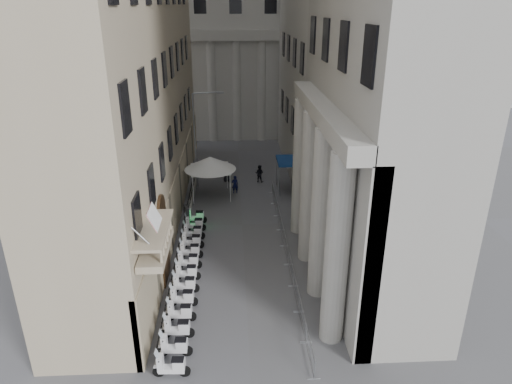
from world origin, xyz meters
TOP-DOWN VIEW (x-y plane):
  - far_building at (0.00, 48.00)m, footprint 22.00×10.00m
  - iron_fence at (-4.30, 18.00)m, footprint 0.30×28.00m
  - blue_awning at (4.15, 26.00)m, footprint 1.60×3.00m
  - flag at (-4.00, 5.00)m, footprint 1.00×1.40m
  - scooter_0 at (-3.60, 3.70)m, footprint 1.42×0.62m
  - scooter_1 at (-3.60, 5.04)m, footprint 1.42×0.62m
  - scooter_2 at (-3.60, 6.37)m, footprint 1.42×0.62m
  - scooter_3 at (-3.60, 7.70)m, footprint 1.42×0.62m
  - scooter_4 at (-3.60, 9.03)m, footprint 1.42×0.62m
  - scooter_5 at (-3.60, 10.36)m, footprint 1.42×0.62m
  - scooter_6 at (-3.60, 11.69)m, footprint 1.42×0.62m
  - scooter_7 at (-3.60, 13.02)m, footprint 1.42×0.62m
  - scooter_8 at (-3.60, 14.36)m, footprint 1.42×0.62m
  - scooter_9 at (-3.60, 15.69)m, footprint 1.42×0.62m
  - scooter_10 at (-3.60, 17.02)m, footprint 1.42×0.62m
  - scooter_11 at (-3.60, 18.35)m, footprint 1.42×0.62m
  - scooter_12 at (-3.60, 19.68)m, footprint 1.42×0.62m
  - barrier_0 at (2.91, 4.36)m, footprint 0.60×2.40m
  - barrier_1 at (2.91, 6.86)m, footprint 0.60×2.40m
  - barrier_2 at (2.91, 9.36)m, footprint 0.60×2.40m
  - barrier_3 at (2.91, 11.86)m, footprint 0.60×2.40m
  - barrier_4 at (2.91, 14.36)m, footprint 0.60×2.40m
  - barrier_5 at (2.91, 16.86)m, footprint 0.60×2.40m
  - barrier_6 at (2.91, 19.36)m, footprint 0.60×2.40m
  - barrier_7 at (2.91, 21.86)m, footprint 0.60×2.40m
  - barrier_8 at (2.91, 24.36)m, footprint 0.60×2.40m
  - security_tent at (-2.47, 24.99)m, footprint 4.53×4.53m
  - street_lamp at (-3.67, 27.36)m, footprint 2.80×0.95m
  - info_kiosk at (-4.19, 18.83)m, footprint 0.53×0.89m
  - pedestrian_a at (-0.48, 25.66)m, footprint 0.67×0.50m
  - pedestrian_b at (1.88, 28.37)m, footprint 1.01×0.91m
  - pedestrian_c at (-1.23, 28.65)m, footprint 0.94×0.65m

SIDE VIEW (x-z plane):
  - iron_fence at x=-4.30m, z-range -0.70..0.70m
  - blue_awning at x=4.15m, z-range -1.50..1.50m
  - flag at x=-4.00m, z-range -4.10..4.10m
  - scooter_0 at x=-3.60m, z-range -0.75..0.75m
  - scooter_1 at x=-3.60m, z-range -0.75..0.75m
  - scooter_2 at x=-3.60m, z-range -0.75..0.75m
  - scooter_3 at x=-3.60m, z-range -0.75..0.75m
  - scooter_4 at x=-3.60m, z-range -0.75..0.75m
  - scooter_5 at x=-3.60m, z-range -0.75..0.75m
  - scooter_6 at x=-3.60m, z-range -0.75..0.75m
  - scooter_7 at x=-3.60m, z-range -0.75..0.75m
  - scooter_8 at x=-3.60m, z-range -0.75..0.75m
  - scooter_9 at x=-3.60m, z-range -0.75..0.75m
  - scooter_10 at x=-3.60m, z-range -0.75..0.75m
  - scooter_11 at x=-3.60m, z-range -0.75..0.75m
  - scooter_12 at x=-3.60m, z-range -0.75..0.75m
  - barrier_0 at x=2.91m, z-range -0.55..0.55m
  - barrier_1 at x=2.91m, z-range -0.55..0.55m
  - barrier_2 at x=2.91m, z-range -0.55..0.55m
  - barrier_3 at x=2.91m, z-range -0.55..0.55m
  - barrier_4 at x=2.91m, z-range -0.55..0.55m
  - barrier_5 at x=2.91m, z-range -0.55..0.55m
  - barrier_6 at x=2.91m, z-range -0.55..0.55m
  - barrier_7 at x=2.91m, z-range -0.55..0.55m
  - barrier_8 at x=2.91m, z-range -0.55..0.55m
  - pedestrian_a at x=-0.48m, z-range 0.00..1.66m
  - pedestrian_b at x=1.88m, z-range 0.00..1.71m
  - pedestrian_c at x=-1.23m, z-range 0.00..1.83m
  - info_kiosk at x=-4.19m, z-range 0.01..1.83m
  - security_tent at x=-2.47m, z-range 1.24..4.91m
  - street_lamp at x=-3.67m, z-range 0.88..9.70m
  - far_building at x=0.00m, z-range 0.00..30.00m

